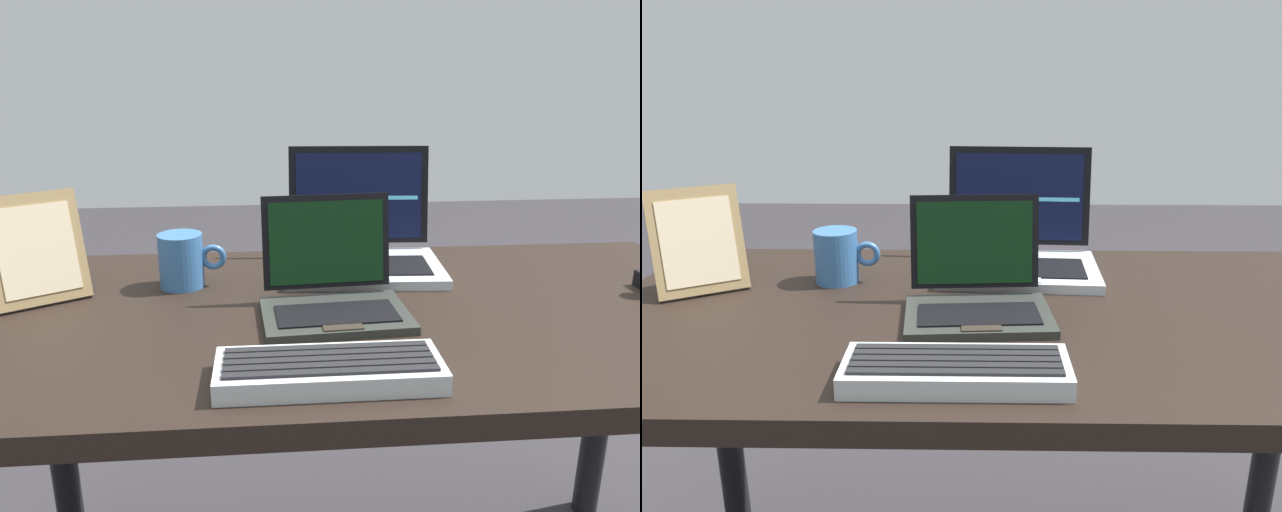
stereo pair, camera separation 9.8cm
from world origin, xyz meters
TOP-DOWN VIEW (x-y plane):
  - desk at (0.00, 0.00)m, footprint 1.42×0.71m
  - laptop_front at (-0.05, -0.02)m, footprint 0.25×0.21m
  - laptop_rear at (0.03, 0.22)m, footprint 0.33×0.27m
  - external_keyboard at (-0.08, -0.25)m, footprint 0.30×0.11m
  - photo_frame at (-0.56, 0.08)m, footprint 0.17×0.14m
  - coffee_mug at (-0.32, 0.14)m, footprint 0.13×0.08m

SIDE VIEW (x-z plane):
  - desk at x=0.00m, z-range 0.26..0.97m
  - external_keyboard at x=-0.08m, z-range 0.71..0.74m
  - laptop_front at x=-0.05m, z-range 0.65..0.84m
  - laptop_rear at x=0.03m, z-range 0.64..0.88m
  - coffee_mug at x=-0.32m, z-range 0.71..0.81m
  - photo_frame at x=-0.56m, z-range 0.71..0.90m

